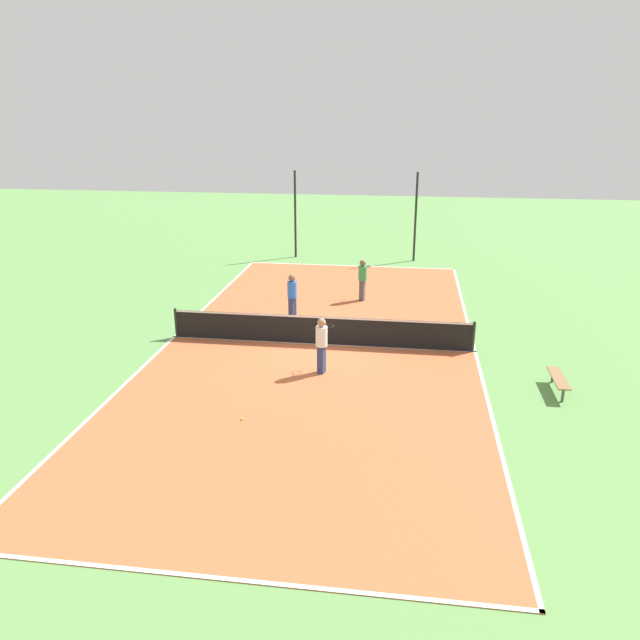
{
  "coord_description": "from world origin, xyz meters",
  "views": [
    {
      "loc": [
        2.84,
        -20.08,
        7.76
      ],
      "look_at": [
        0.0,
        0.0,
        0.9
      ],
      "focal_mm": 35.0,
      "sensor_mm": 36.0,
      "label": 1
    }
  ],
  "objects_px": {
    "player_far_green": "(363,277)",
    "player_near_white": "(322,341)",
    "tennis_ball_near_net": "(422,284)",
    "player_near_blue": "(292,294)",
    "fence_post_back_left": "(295,215)",
    "fence_post_back_right": "(416,217)",
    "tennis_net": "(320,329)",
    "bench": "(558,379)",
    "tennis_ball_left_sideline": "(242,419)"
  },
  "relations": [
    {
      "from": "player_far_green",
      "to": "fence_post_back_left",
      "type": "bearing_deg",
      "value": 43.4
    },
    {
      "from": "bench",
      "to": "tennis_ball_left_sideline",
      "type": "height_order",
      "value": "bench"
    },
    {
      "from": "player_near_blue",
      "to": "fence_post_back_right",
      "type": "height_order",
      "value": "fence_post_back_right"
    },
    {
      "from": "player_far_green",
      "to": "tennis_ball_left_sideline",
      "type": "height_order",
      "value": "player_far_green"
    },
    {
      "from": "player_near_blue",
      "to": "fence_post_back_right",
      "type": "distance_m",
      "value": 11.92
    },
    {
      "from": "player_near_white",
      "to": "fence_post_back_right",
      "type": "xyz_separation_m",
      "value": [
        2.84,
        15.74,
        1.3
      ]
    },
    {
      "from": "tennis_net",
      "to": "player_near_white",
      "type": "distance_m",
      "value": 2.53
    },
    {
      "from": "tennis_net",
      "to": "player_near_white",
      "type": "bearing_deg",
      "value": -80.78
    },
    {
      "from": "player_near_white",
      "to": "player_near_blue",
      "type": "bearing_deg",
      "value": 36.86
    },
    {
      "from": "tennis_net",
      "to": "tennis_ball_near_net",
      "type": "relative_size",
      "value": 154.01
    },
    {
      "from": "tennis_net",
      "to": "bench",
      "type": "xyz_separation_m",
      "value": [
        7.34,
        -2.82,
        -0.17
      ]
    },
    {
      "from": "tennis_ball_left_sideline",
      "to": "tennis_ball_near_net",
      "type": "bearing_deg",
      "value": 71.05
    },
    {
      "from": "bench",
      "to": "fence_post_back_right",
      "type": "height_order",
      "value": "fence_post_back_right"
    },
    {
      "from": "tennis_net",
      "to": "player_near_white",
      "type": "height_order",
      "value": "player_near_white"
    },
    {
      "from": "player_near_blue",
      "to": "tennis_ball_near_net",
      "type": "distance_m",
      "value": 7.91
    },
    {
      "from": "tennis_net",
      "to": "fence_post_back_right",
      "type": "distance_m",
      "value": 13.8
    },
    {
      "from": "tennis_net",
      "to": "fence_post_back_left",
      "type": "height_order",
      "value": "fence_post_back_left"
    },
    {
      "from": "tennis_ball_left_sideline",
      "to": "fence_post_back_right",
      "type": "xyz_separation_m",
      "value": [
        4.48,
        19.13,
        2.29
      ]
    },
    {
      "from": "bench",
      "to": "player_near_blue",
      "type": "distance_m",
      "value": 10.21
    },
    {
      "from": "tennis_ball_near_net",
      "to": "fence_post_back_left",
      "type": "bearing_deg",
      "value": 144.5
    },
    {
      "from": "fence_post_back_right",
      "to": "player_near_blue",
      "type": "bearing_deg",
      "value": -113.09
    },
    {
      "from": "tennis_net",
      "to": "fence_post_back_left",
      "type": "relative_size",
      "value": 2.23
    },
    {
      "from": "bench",
      "to": "player_near_white",
      "type": "relative_size",
      "value": 0.92
    },
    {
      "from": "tennis_net",
      "to": "player_far_green",
      "type": "distance_m",
      "value": 5.57
    },
    {
      "from": "tennis_ball_near_net",
      "to": "fence_post_back_right",
      "type": "bearing_deg",
      "value": 94.71
    },
    {
      "from": "player_near_white",
      "to": "tennis_ball_left_sideline",
      "type": "height_order",
      "value": "player_near_white"
    },
    {
      "from": "bench",
      "to": "fence_post_back_right",
      "type": "xyz_separation_m",
      "value": [
        -4.11,
        16.12,
        1.96
      ]
    },
    {
      "from": "player_far_green",
      "to": "tennis_net",
      "type": "bearing_deg",
      "value": -176.17
    },
    {
      "from": "player_far_green",
      "to": "player_near_white",
      "type": "bearing_deg",
      "value": -169.99
    },
    {
      "from": "fence_post_back_right",
      "to": "fence_post_back_left",
      "type": "bearing_deg",
      "value": 180.0
    },
    {
      "from": "tennis_ball_near_net",
      "to": "fence_post_back_right",
      "type": "distance_m",
      "value": 5.43
    },
    {
      "from": "player_near_blue",
      "to": "fence_post_back_left",
      "type": "bearing_deg",
      "value": -40.77
    },
    {
      "from": "fence_post_back_left",
      "to": "fence_post_back_right",
      "type": "xyz_separation_m",
      "value": [
        6.47,
        0.0,
        0.0
      ]
    },
    {
      "from": "tennis_net",
      "to": "fence_post_back_right",
      "type": "bearing_deg",
      "value": 76.31
    },
    {
      "from": "tennis_net",
      "to": "player_far_green",
      "type": "height_order",
      "value": "player_far_green"
    },
    {
      "from": "fence_post_back_left",
      "to": "tennis_ball_left_sideline",
      "type": "bearing_deg",
      "value": -84.05
    },
    {
      "from": "bench",
      "to": "tennis_ball_left_sideline",
      "type": "bearing_deg",
      "value": 109.36
    },
    {
      "from": "player_near_white",
      "to": "tennis_ball_near_net",
      "type": "relative_size",
      "value": 26.04
    },
    {
      "from": "bench",
      "to": "tennis_ball_near_net",
      "type": "height_order",
      "value": "bench"
    },
    {
      "from": "bench",
      "to": "fence_post_back_right",
      "type": "distance_m",
      "value": 16.75
    },
    {
      "from": "player_near_white",
      "to": "fence_post_back_right",
      "type": "bearing_deg",
      "value": 6.15
    },
    {
      "from": "player_near_white",
      "to": "fence_post_back_left",
      "type": "distance_m",
      "value": 16.21
    },
    {
      "from": "player_near_white",
      "to": "tennis_ball_near_net",
      "type": "xyz_separation_m",
      "value": [
        3.24,
        10.84,
        -0.99
      ]
    },
    {
      "from": "bench",
      "to": "player_far_green",
      "type": "relative_size",
      "value": 0.93
    },
    {
      "from": "fence_post_back_left",
      "to": "player_near_white",
      "type": "bearing_deg",
      "value": -77.0
    },
    {
      "from": "player_near_white",
      "to": "tennis_ball_near_net",
      "type": "bearing_deg",
      "value": -0.29
    },
    {
      "from": "player_near_blue",
      "to": "player_near_white",
      "type": "distance_m",
      "value": 5.17
    },
    {
      "from": "player_far_green",
      "to": "tennis_ball_near_net",
      "type": "distance_m",
      "value": 4.04
    },
    {
      "from": "tennis_ball_near_net",
      "to": "player_near_white",
      "type": "bearing_deg",
      "value": -106.66
    },
    {
      "from": "player_near_white",
      "to": "tennis_ball_left_sideline",
      "type": "xyz_separation_m",
      "value": [
        -1.64,
        -3.39,
        -0.99
      ]
    }
  ]
}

